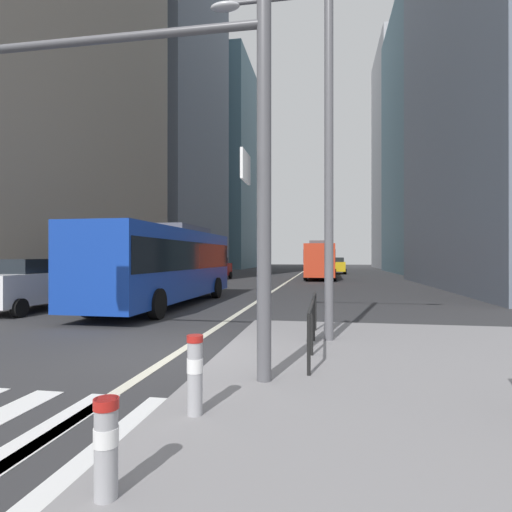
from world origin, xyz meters
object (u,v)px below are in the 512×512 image
(bollard_front, at_px, (106,442))
(bollard_left, at_px, (195,371))
(city_bus_red_distant, at_px, (323,258))
(city_bus_red_receding, at_px, (321,259))
(sedan_white_oncoming, at_px, (28,285))
(car_oncoming_mid, at_px, (216,268))
(car_receding_near, at_px, (337,265))
(street_lamp_post, at_px, (329,112))
(city_bus_blue_oncoming, at_px, (165,261))
(traffic_signal_gantry, at_px, (143,126))

(bollard_front, distance_m, bollard_left, 1.74)
(city_bus_red_distant, bearing_deg, city_bus_red_receding, -90.07)
(sedan_white_oncoming, height_order, city_bus_red_distant, city_bus_red_distant)
(car_oncoming_mid, bearing_deg, city_bus_red_receding, 17.04)
(car_receding_near, xyz_separation_m, bollard_left, (-2.81, -44.84, -0.32))
(city_bus_red_distant, height_order, car_receding_near, city_bus_red_distant)
(city_bus_red_receding, height_order, car_oncoming_mid, city_bus_red_receding)
(sedan_white_oncoming, distance_m, bollard_left, 12.95)
(car_oncoming_mid, distance_m, bollard_front, 33.77)
(car_oncoming_mid, bearing_deg, street_lamp_post, -69.60)
(city_bus_blue_oncoming, bearing_deg, bollard_front, -69.64)
(city_bus_red_receding, distance_m, bollard_front, 35.67)
(traffic_signal_gantry, height_order, street_lamp_post, street_lamp_post)
(city_bus_red_receding, distance_m, traffic_signal_gantry, 32.61)
(street_lamp_post, bearing_deg, city_bus_blue_oncoming, 134.70)
(car_receding_near, relative_size, traffic_signal_gantry, 0.70)
(city_bus_blue_oncoming, distance_m, sedan_white_oncoming, 5.09)
(sedan_white_oncoming, xyz_separation_m, traffic_signal_gantry, (8.05, -7.47, 3.11))
(bollard_front, bearing_deg, bollard_left, 85.10)
(sedan_white_oncoming, height_order, traffic_signal_gantry, traffic_signal_gantry)
(sedan_white_oncoming, bearing_deg, bollard_left, -43.50)
(city_bus_red_distant, xyz_separation_m, bollard_front, (-1.22, -58.90, -1.25))
(traffic_signal_gantry, bearing_deg, city_bus_red_distant, 87.52)
(bollard_front, bearing_deg, sedan_white_oncoming, 130.97)
(city_bus_red_distant, bearing_deg, car_receding_near, -81.96)
(city_bus_blue_oncoming, relative_size, city_bus_red_receding, 0.95)
(traffic_signal_gantry, xyz_separation_m, street_lamp_post, (2.94, 3.24, 1.18))
(traffic_signal_gantry, distance_m, street_lamp_post, 4.54)
(sedan_white_oncoming, height_order, bollard_front, sedan_white_oncoming)
(traffic_signal_gantry, distance_m, bollard_front, 4.89)
(bollard_front, bearing_deg, city_bus_blue_oncoming, 110.36)
(city_bus_red_distant, bearing_deg, bollard_left, -91.07)
(city_bus_red_distant, height_order, bollard_left, city_bus_red_distant)
(city_bus_blue_oncoming, xyz_separation_m, bollard_left, (5.01, -11.37, -1.16))
(sedan_white_oncoming, xyz_separation_m, car_oncoming_mid, (1.18, 22.14, 0.00))
(sedan_white_oncoming, distance_m, car_oncoming_mid, 22.18)
(car_oncoming_mid, relative_size, street_lamp_post, 0.57)
(sedan_white_oncoming, bearing_deg, bollard_front, -49.03)
(city_bus_red_receding, relative_size, traffic_signal_gantry, 1.89)
(city_bus_blue_oncoming, relative_size, car_oncoming_mid, 2.39)
(city_bus_red_receding, bearing_deg, traffic_signal_gantry, -94.20)
(car_receding_near, height_order, bollard_left, car_receding_near)
(street_lamp_post, bearing_deg, bollard_left, -108.80)
(city_bus_red_receding, bearing_deg, sedan_white_oncoming, -112.67)
(city_bus_blue_oncoming, height_order, sedan_white_oncoming, city_bus_blue_oncoming)
(car_oncoming_mid, xyz_separation_m, bollard_left, (8.21, -31.06, -0.32))
(street_lamp_post, bearing_deg, car_oncoming_mid, 110.40)
(city_bus_red_distant, relative_size, bollard_left, 12.01)
(city_bus_blue_oncoming, xyz_separation_m, city_bus_red_receding, (6.05, 22.53, 0.00))
(sedan_white_oncoming, xyz_separation_m, bollard_left, (9.39, -8.92, -0.32))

